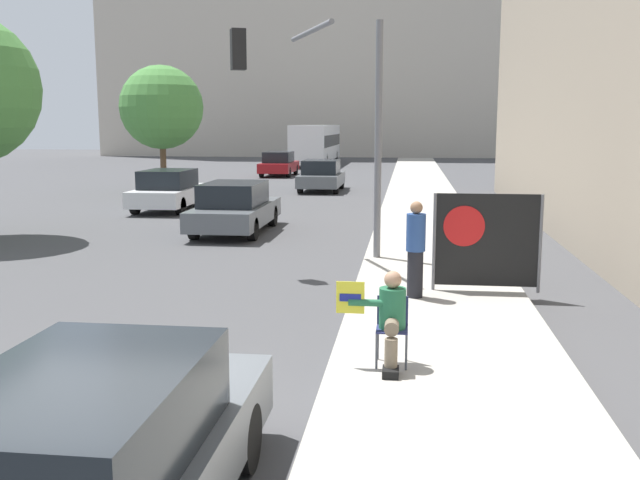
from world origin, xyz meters
TOP-DOWN VIEW (x-y plane):
  - ground_plane at (0.00, 0.00)m, footprint 160.00×160.00m
  - sidewalk_curb at (3.45, 15.00)m, footprint 3.14×90.00m
  - seated_protester at (2.67, 2.47)m, footprint 0.91×0.77m
  - jogger_on_sidewalk at (3.01, 6.20)m, footprint 0.34×0.34m
  - protest_banner at (4.28, 6.82)m, footprint 1.96×0.06m
  - traffic_light_pole at (1.02, 9.51)m, footprint 3.18×2.95m
  - parked_car_curbside at (0.64, -1.72)m, footprint 1.74×4.57m
  - car_on_road_nearest at (-2.20, 14.09)m, footprint 1.88×4.66m
  - car_on_road_midblock at (-5.94, 19.19)m, footprint 1.89×4.39m
  - car_on_road_distant at (-1.28, 27.54)m, footprint 1.89×4.29m
  - car_on_road_far_lane at (-5.12, 37.22)m, footprint 1.87×4.38m
  - city_bus_on_road at (-4.37, 49.46)m, footprint 2.60×11.60m
  - street_tree_midblock at (-8.47, 25.81)m, footprint 3.82×3.82m

SIDE VIEW (x-z plane):
  - ground_plane at x=0.00m, z-range 0.00..0.00m
  - sidewalk_curb at x=3.45m, z-range 0.00..0.13m
  - parked_car_curbside at x=0.64m, z-range -0.01..1.48m
  - car_on_road_distant at x=-1.28m, z-range 0.00..1.48m
  - car_on_road_nearest at x=-2.20m, z-range 0.00..1.49m
  - car_on_road_far_lane at x=-5.12m, z-range -0.01..1.49m
  - car_on_road_midblock at x=-5.94m, z-range -0.01..1.51m
  - seated_protester at x=2.67m, z-range 0.17..1.39m
  - jogger_on_sidewalk at x=3.01m, z-range 0.14..1.86m
  - protest_banner at x=4.28m, z-range 0.18..1.98m
  - city_bus_on_road at x=-4.37m, z-range 0.24..3.34m
  - traffic_light_pole at x=1.02m, z-range 1.10..6.41m
  - street_tree_midblock at x=-8.47m, z-range 1.00..6.85m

